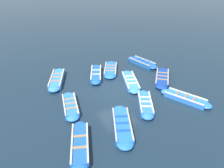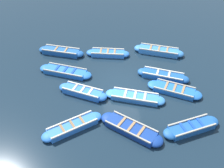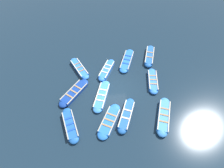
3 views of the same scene
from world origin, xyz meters
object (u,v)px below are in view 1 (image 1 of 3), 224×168
boat_broadside (162,78)px  boat_drifting (80,145)px  boat_alongside (130,81)px  boat_mid_row (122,125)px  boat_tucked (142,63)px  boat_outer_right (57,79)px  boat_near_quay (96,74)px  boat_stern_in (70,106)px  boat_far_corner (111,69)px  boat_end_of_row (145,104)px  boat_inner_gap (185,98)px

boat_broadside → boat_drifting: bearing=27.8°
boat_alongside → boat_broadside: bearing=166.9°
boat_mid_row → boat_alongside: bearing=-124.1°
boat_tucked → boat_alongside: bearing=44.5°
boat_tucked → boat_outer_right: (7.82, 0.07, 0.02)m
boat_near_quay → boat_stern_in: bearing=48.5°
boat_far_corner → boat_near_quay: size_ratio=0.99×
boat_end_of_row → boat_far_corner: (-0.21, -5.81, -0.04)m
boat_end_of_row → boat_far_corner: 5.82m
boat_tucked → boat_near_quay: (4.70, 0.46, 0.01)m
boat_mid_row → boat_inner_gap: bearing=-172.3°
boat_far_corner → boat_alongside: (-0.49, 2.60, -0.00)m
boat_outer_right → boat_near_quay: bearing=172.9°
boat_mid_row → boat_near_quay: boat_near_quay is taller
boat_broadside → boat_drifting: 9.23m
boat_stern_in → boat_tucked: (-7.85, -4.01, 0.01)m
boat_near_quay → boat_alongside: size_ratio=0.94×
boat_alongside → boat_outer_right: boat_outer_right is taller
boat_near_quay → boat_broadside: size_ratio=1.01×
boat_end_of_row → boat_outer_right: 7.29m
boat_end_of_row → boat_inner_gap: size_ratio=0.94×
boat_alongside → boat_broadside: (-2.55, 0.59, 0.02)m
boat_stern_in → boat_inner_gap: bearing=161.7°
boat_broadside → boat_drifting: boat_drifting is taller
boat_near_quay → boat_outer_right: 3.14m
boat_end_of_row → boat_tucked: boat_end_of_row is taller
boat_alongside → boat_outer_right: 5.73m
boat_stern_in → boat_broadside: 7.71m
boat_inner_gap → boat_drifting: (7.75, 1.16, 0.03)m
boat_stern_in → boat_mid_row: 3.75m
boat_inner_gap → boat_broadside: boat_broadside is taller
boat_drifting → boat_near_quay: bearing=-117.0°
boat_broadside → boat_drifting: size_ratio=0.95×
boat_far_corner → boat_alongside: bearing=100.7°
boat_alongside → boat_outer_right: (5.10, -2.60, 0.05)m
boat_end_of_row → boat_alongside: bearing=-102.3°
boat_alongside → boat_mid_row: bearing=55.9°
boat_near_quay → boat_drifting: size_ratio=0.96×
boat_tucked → boat_alongside: size_ratio=0.91×
boat_drifting → boat_outer_right: bearing=-93.9°
boat_stern_in → boat_near_quay: bearing=-131.5°
boat_inner_gap → boat_drifting: size_ratio=0.94×
boat_mid_row → boat_outer_right: size_ratio=1.00×
boat_far_corner → boat_mid_row: boat_mid_row is taller
boat_far_corner → boat_outer_right: bearing=0.0°
boat_stern_in → boat_outer_right: size_ratio=0.87×
boat_stern_in → boat_drifting: bearing=82.2°
boat_far_corner → boat_inner_gap: bearing=112.5°
boat_far_corner → boat_stern_in: bearing=40.4°
boat_near_quay → boat_outer_right: (3.12, -0.39, 0.01)m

